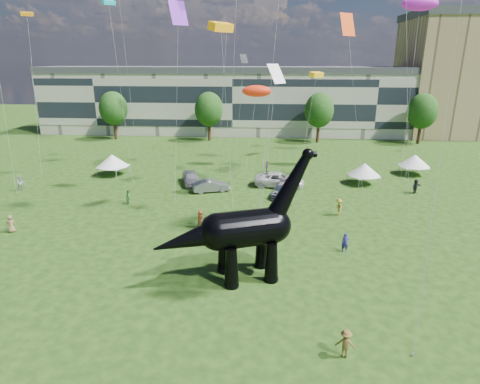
{
  "coord_description": "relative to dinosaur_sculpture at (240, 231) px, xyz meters",
  "views": [
    {
      "loc": [
        -0.63,
        -20.74,
        14.61
      ],
      "look_at": [
        -2.83,
        8.0,
        5.0
      ],
      "focal_mm": 30.0,
      "sensor_mm": 36.0,
      "label": 1
    }
  ],
  "objects": [
    {
      "name": "gazebo_left",
      "position": [
        -18.66,
        24.68,
        -1.56
      ],
      "size": [
        4.84,
        4.84,
        2.78
      ],
      "rotation": [
        0.0,
        0.0,
        -0.25
      ],
      "color": "white",
      "rests_on": "ground"
    },
    {
      "name": "apartment_block",
      "position": [
        42.51,
        60.94,
        7.49
      ],
      "size": [
        28.0,
        18.0,
        22.0
      ],
      "primitive_type": "cube",
      "color": "tan",
      "rests_on": "ground"
    },
    {
      "name": "gazebo_far",
      "position": [
        20.84,
        27.95,
        -1.61
      ],
      "size": [
        4.05,
        4.05,
        2.71
      ],
      "rotation": [
        0.0,
        0.0,
        0.04
      ],
      "color": "white",
      "rests_on": "ground"
    },
    {
      "name": "tree_far_left",
      "position": [
        -27.49,
        48.94,
        2.78
      ],
      "size": [
        5.2,
        5.2,
        9.44
      ],
      "color": "#382314",
      "rests_on": "ground"
    },
    {
      "name": "gazebo_near",
      "position": [
        13.34,
        23.15,
        -1.67
      ],
      "size": [
        4.76,
        4.76,
        2.63
      ],
      "rotation": [
        0.0,
        0.0,
        0.32
      ],
      "color": "silver",
      "rests_on": "ground"
    },
    {
      "name": "tree_mid_right",
      "position": [
        10.51,
        48.94,
        2.78
      ],
      "size": [
        5.2,
        5.2,
        9.44
      ],
      "color": "#382314",
      "rests_on": "ground"
    },
    {
      "name": "ground",
      "position": [
        2.51,
        -4.06,
        -3.51
      ],
      "size": [
        220.0,
        220.0,
        0.0
      ],
      "primitive_type": "plane",
      "color": "#16330C",
      "rests_on": "ground"
    },
    {
      "name": "car_white",
      "position": [
        3.08,
        21.39,
        -2.68
      ],
      "size": [
        6.22,
        3.35,
        1.66
      ],
      "primitive_type": "imported",
      "rotation": [
        0.0,
        0.0,
        1.47
      ],
      "color": "silver",
      "rests_on": "ground"
    },
    {
      "name": "visitors",
      "position": [
        -0.14,
        12.95,
        -2.68
      ],
      "size": [
        49.83,
        39.39,
        1.8
      ],
      "color": "brown",
      "rests_on": "ground"
    },
    {
      "name": "car_dark",
      "position": [
        3.44,
        17.9,
        -2.83
      ],
      "size": [
        3.1,
        5.05,
        1.37
      ],
      "primitive_type": "imported",
      "rotation": [
        0.0,
        0.0,
        -0.27
      ],
      "color": "#595960",
      "rests_on": "ground"
    },
    {
      "name": "tree_mid_left",
      "position": [
        -9.49,
        48.94,
        2.78
      ],
      "size": [
        5.2,
        5.2,
        9.44
      ],
      "color": "#382314",
      "rests_on": "ground"
    },
    {
      "name": "terrace_row",
      "position": [
        -5.49,
        57.94,
        2.49
      ],
      "size": [
        78.0,
        11.0,
        12.0
      ],
      "primitive_type": "cube",
      "color": "beige",
      "rests_on": "ground"
    },
    {
      "name": "dinosaur_sculpture",
      "position": [
        0.0,
        0.0,
        0.0
      ],
      "size": [
        11.2,
        5.5,
        9.31
      ],
      "rotation": [
        0.0,
        0.0,
        0.35
      ],
      "color": "black",
      "rests_on": "ground"
    },
    {
      "name": "car_grey",
      "position": [
        -4.81,
        18.77,
        -2.81
      ],
      "size": [
        4.52,
        2.81,
        1.41
      ],
      "primitive_type": "imported",
      "rotation": [
        0.0,
        0.0,
        1.91
      ],
      "color": "slate",
      "rests_on": "ground"
    },
    {
      "name": "car_silver",
      "position": [
        -7.68,
        21.48,
        -2.7
      ],
      "size": [
        3.32,
        5.15,
        1.63
      ],
      "primitive_type": "imported",
      "rotation": [
        0.0,
        0.0,
        0.32
      ],
      "color": "#B6B6BB",
      "rests_on": "ground"
    },
    {
      "name": "tree_far_right",
      "position": [
        28.51,
        48.94,
        2.78
      ],
      "size": [
        5.2,
        5.2,
        9.44
      ],
      "color": "#382314",
      "rests_on": "ground"
    }
  ]
}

